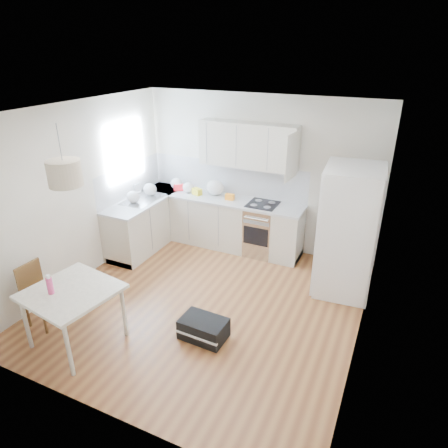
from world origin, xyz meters
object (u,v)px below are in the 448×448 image
at_px(dining_table, 72,296).
at_px(dining_chair, 42,296).
at_px(gym_bag, 204,329).
at_px(refrigerator, 349,231).

distance_m(dining_table, dining_chair, 0.70).
height_order(dining_table, gym_bag, dining_table).
xyz_separation_m(refrigerator, dining_table, (-2.76, -2.65, -0.27)).
relative_size(dining_table, dining_chair, 1.27).
bearing_deg(dining_chair, dining_table, -6.09).
distance_m(dining_table, gym_bag, 1.65).
bearing_deg(refrigerator, dining_table, -140.83).
relative_size(refrigerator, dining_chair, 2.20).
height_order(dining_chair, gym_bag, dining_chair).
xyz_separation_m(refrigerator, gym_bag, (-1.38, -1.92, -0.82)).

